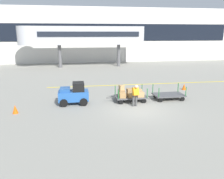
{
  "coord_description": "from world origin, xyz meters",
  "views": [
    {
      "loc": [
        -4.0,
        -13.66,
        4.99
      ],
      "look_at": [
        -1.44,
        2.19,
        0.9
      ],
      "focal_mm": 35.87,
      "sensor_mm": 36.0,
      "label": 1
    }
  ],
  "objects": [
    {
      "name": "ground_plane",
      "position": [
        0.0,
        0.0,
        0.0
      ],
      "size": [
        120.0,
        120.0,
        0.0
      ],
      "primitive_type": "plane",
      "color": "gray"
    },
    {
      "name": "baggage_handler",
      "position": [
        -0.05,
        0.73,
        0.87
      ],
      "size": [
        0.47,
        0.48,
        1.56
      ],
      "color": "#4C4C4C",
      "rests_on": "ground_plane"
    },
    {
      "name": "jet_bridge",
      "position": [
        -3.63,
        19.99,
        4.55
      ],
      "size": [
        18.0,
        3.0,
        5.89
      ],
      "color": "#B7B7BC",
      "rests_on": "ground_plane"
    },
    {
      "name": "safety_cone_near",
      "position": [
        5.52,
        4.59,
        0.28
      ],
      "size": [
        0.36,
        0.36,
        0.55
      ],
      "primitive_type": "cone",
      "color": "#EA590F",
      "rests_on": "ground_plane"
    },
    {
      "name": "baggage_cart_middle",
      "position": [
        2.93,
        1.97,
        0.35
      ],
      "size": [
        3.0,
        1.41,
        1.1
      ],
      "color": "#4C4C4F",
      "rests_on": "ground_plane"
    },
    {
      "name": "safety_cone_far",
      "position": [
        -7.93,
        0.59,
        0.28
      ],
      "size": [
        0.36,
        0.36,
        0.55
      ],
      "primitive_type": "cone",
      "color": "#EA590F",
      "rests_on": "ground_plane"
    },
    {
      "name": "baggage_tug",
      "position": [
        -4.23,
        1.92,
        0.75
      ],
      "size": [
        2.11,
        1.24,
        1.58
      ],
      "color": "#2659A5",
      "rests_on": "ground_plane"
    },
    {
      "name": "baggage_cart_lead",
      "position": [
        -0.1,
        1.97,
        0.53
      ],
      "size": [
        3.0,
        1.41,
        1.19
      ],
      "color": "#4C4C4F",
      "rests_on": "ground_plane"
    },
    {
      "name": "apron_lead_line",
      "position": [
        3.35,
        7.3,
        0.0
      ],
      "size": [
        20.3,
        0.37,
        0.01
      ],
      "primitive_type": "cube",
      "rotation": [
        0.0,
        0.0,
        -0.01
      ],
      "color": "yellow",
      "rests_on": "ground_plane"
    },
    {
      "name": "terminal_building",
      "position": [
        0.0,
        25.98,
        4.58
      ],
      "size": [
        48.25,
        2.51,
        9.15
      ],
      "color": "silver",
      "rests_on": "ground_plane"
    }
  ]
}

